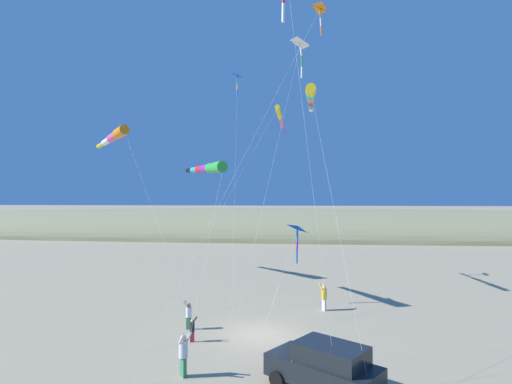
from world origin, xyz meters
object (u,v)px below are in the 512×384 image
object	(u,v)px
person_adult_flyer	(183,352)
kite_delta_white_trailing	(301,43)
person_child_green_jacket	(324,296)
kite_windsock_purple_drifting	(280,118)
person_bystander_far	(189,314)
kite_delta_magenta_far_left	(238,76)
parked_car	(325,367)
kite_windsock_striped_overhead	(208,168)
kite_windsock_teal_far_right	(114,136)
kite_delta_long_streamer_left	(298,229)
kite_windsock_long_streamer_right	(311,97)
kite_delta_black_fish_shape	(319,11)
person_child_grey_jacket	(192,328)
cooler_box	(315,358)

from	to	relation	value
person_adult_flyer	kite_delta_white_trailing	xyz separation A→B (m)	(11.25, -4.90, 16.76)
person_child_green_jacket	kite_windsock_purple_drifting	distance (m)	14.10
person_adult_flyer	person_child_green_jacket	world-z (taller)	person_adult_flyer
person_bystander_far	kite_delta_magenta_far_left	bearing A→B (deg)	-3.60
parked_car	person_bystander_far	xyz separation A→B (m)	(6.46, 7.03, -0.08)
kite_windsock_striped_overhead	kite_windsock_teal_far_right	bearing A→B (deg)	53.67
kite_delta_long_streamer_left	kite_delta_magenta_far_left	xyz separation A→B (m)	(7.35, 5.23, 12.76)
kite_windsock_long_streamer_right	person_child_green_jacket	bearing A→B (deg)	-20.87
kite_delta_black_fish_shape	kite_windsock_teal_far_right	bearing A→B (deg)	49.24
kite_windsock_striped_overhead	person_bystander_far	bearing A→B (deg)	-179.07
person_child_grey_jacket	kite_delta_black_fish_shape	size ratio (longest dim) A/B	0.08
cooler_box	kite_windsock_teal_far_right	size ratio (longest dim) A/B	0.04
parked_car	kite_delta_long_streamer_left	size ratio (longest dim) A/B	0.46
person_child_grey_jacket	kite_delta_long_streamer_left	bearing A→B (deg)	-35.40
person_bystander_far	kite_windsock_purple_drifting	xyz separation A→B (m)	(9.97, -4.68, 12.73)
kite_windsock_long_streamer_right	cooler_box	bearing A→B (deg)	179.45
kite_windsock_purple_drifting	kite_windsock_striped_overhead	bearing A→B (deg)	134.43
kite_delta_long_streamer_left	parked_car	bearing A→B (deg)	-175.34
person_adult_flyer	kite_windsock_striped_overhead	world-z (taller)	kite_windsock_striped_overhead
person_bystander_far	kite_windsock_striped_overhead	bearing A→B (deg)	0.93
parked_car	kite_delta_magenta_far_left	size ratio (longest dim) A/B	0.25
parked_car	person_child_green_jacket	xyz separation A→B (m)	(10.99, -0.69, 0.00)
cooler_box	person_adult_flyer	world-z (taller)	person_adult_flyer
person_child_green_jacket	kite_delta_black_fish_shape	distance (m)	16.88
kite_delta_long_streamer_left	cooler_box	bearing A→B (deg)	-175.61
person_bystander_far	kite_windsock_long_streamer_right	bearing A→B (deg)	-72.41
person_adult_flyer	person_bystander_far	xyz separation A→B (m)	(5.76, 1.36, -0.14)
kite_windsock_teal_far_right	kite_delta_white_trailing	xyz separation A→B (m)	(-7.40, -16.67, 4.96)
kite_windsock_teal_far_right	kite_windsock_purple_drifting	bearing A→B (deg)	-100.93
parked_car	person_child_green_jacket	distance (m)	11.01
person_adult_flyer	kite_delta_long_streamer_left	xyz separation A→B (m)	(11.42, -4.69, 4.15)
kite_delta_black_fish_shape	kite_delta_magenta_far_left	size ratio (longest dim) A/B	0.92
person_child_green_jacket	kite_delta_magenta_far_left	bearing A→B (deg)	39.14
person_bystander_far	kite_delta_long_streamer_left	bearing A→B (deg)	-46.88
kite_windsock_teal_far_right	kite_windsock_long_streamer_right	bearing A→B (deg)	-121.88
person_child_green_jacket	kite_delta_magenta_far_left	size ratio (longest dim) A/B	0.10
kite_windsock_purple_drifting	kite_delta_black_fish_shape	bearing A→B (deg)	-168.84
kite_delta_long_streamer_left	kite_windsock_striped_overhead	xyz separation A→B (m)	(-0.37, 6.13, 4.15)
cooler_box	kite_delta_magenta_far_left	world-z (taller)	kite_delta_magenta_far_left
person_adult_flyer	kite_windsock_long_streamer_right	bearing A→B (deg)	-34.60
person_child_green_jacket	person_child_grey_jacket	xyz separation A→B (m)	(-6.38, 7.03, -0.27)
person_bystander_far	kite_windsock_teal_far_right	world-z (taller)	kite_windsock_teal_far_right
kite_delta_magenta_far_left	kite_windsock_striped_overhead	world-z (taller)	kite_delta_magenta_far_left
kite_windsock_teal_far_right	kite_delta_black_fish_shape	distance (m)	23.37
kite_delta_long_streamer_left	kite_windsock_long_streamer_right	bearing A→B (deg)	-167.41
cooler_box	kite_windsock_teal_far_right	distance (m)	27.04
parked_car	kite_windsock_striped_overhead	distance (m)	16.09
kite_delta_black_fish_shape	kite_delta_white_trailing	bearing A→B (deg)	6.11
parked_car	kite_windsock_purple_drifting	xyz separation A→B (m)	(16.43, 2.35, 12.65)
person_bystander_far	kite_delta_black_fish_shape	world-z (taller)	kite_delta_black_fish_shape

